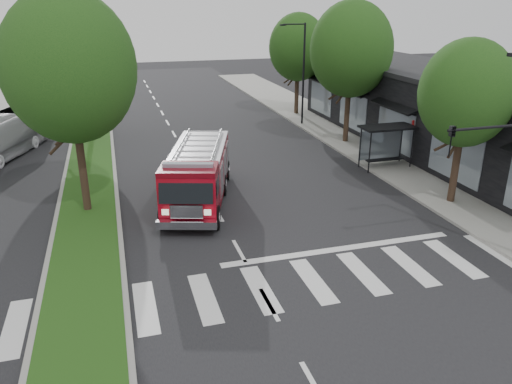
% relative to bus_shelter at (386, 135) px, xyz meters
% --- Properties ---
extents(ground, '(140.00, 140.00, 0.00)m').
position_rel_bus_shelter_xyz_m(ground, '(-11.20, -8.15, -2.04)').
color(ground, black).
rests_on(ground, ground).
extents(sidewalk_right, '(5.00, 80.00, 0.15)m').
position_rel_bus_shelter_xyz_m(sidewalk_right, '(1.30, 1.85, -1.96)').
color(sidewalk_right, gray).
rests_on(sidewalk_right, ground).
extents(median, '(3.00, 50.00, 0.15)m').
position_rel_bus_shelter_xyz_m(median, '(-17.20, 9.85, -1.96)').
color(median, gray).
rests_on(median, ground).
extents(storefront_row, '(8.00, 30.00, 5.00)m').
position_rel_bus_shelter_xyz_m(storefront_row, '(5.80, 1.85, 0.46)').
color(storefront_row, black).
rests_on(storefront_row, ground).
extents(bus_shelter, '(3.20, 1.60, 2.61)m').
position_rel_bus_shelter_xyz_m(bus_shelter, '(0.00, 0.00, 0.00)').
color(bus_shelter, black).
rests_on(bus_shelter, ground).
extents(tree_right_near, '(4.40, 4.40, 8.05)m').
position_rel_bus_shelter_xyz_m(tree_right_near, '(0.30, -6.15, 3.47)').
color(tree_right_near, black).
rests_on(tree_right_near, ground).
extents(tree_right_mid, '(5.60, 5.60, 9.72)m').
position_rel_bus_shelter_xyz_m(tree_right_mid, '(0.30, 5.85, 4.45)').
color(tree_right_mid, black).
rests_on(tree_right_mid, ground).
extents(tree_right_far, '(5.00, 5.00, 8.73)m').
position_rel_bus_shelter_xyz_m(tree_right_far, '(0.30, 15.85, 3.80)').
color(tree_right_far, black).
rests_on(tree_right_far, ground).
extents(tree_median_near, '(5.80, 5.80, 10.16)m').
position_rel_bus_shelter_xyz_m(tree_median_near, '(-17.20, -2.15, 4.77)').
color(tree_median_near, black).
rests_on(tree_median_near, ground).
extents(tree_median_far, '(5.60, 5.60, 9.72)m').
position_rel_bus_shelter_xyz_m(tree_median_far, '(-17.20, 11.85, 4.45)').
color(tree_median_far, black).
rests_on(tree_median_far, ground).
extents(streetlight_right_far, '(2.11, 0.20, 8.00)m').
position_rel_bus_shelter_xyz_m(streetlight_right_far, '(-0.85, 11.85, 2.44)').
color(streetlight_right_far, black).
rests_on(streetlight_right_far, ground).
extents(fire_engine, '(4.97, 8.99, 2.99)m').
position_rel_bus_shelter_xyz_m(fire_engine, '(-11.79, -2.29, -0.61)').
color(fire_engine, '#62050F').
rests_on(fire_engine, ground).
extents(city_bus, '(5.54, 10.23, 2.79)m').
position_rel_bus_shelter_xyz_m(city_bus, '(-22.58, 9.19, -0.64)').
color(city_bus, '#B1B2B6').
rests_on(city_bus, ground).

